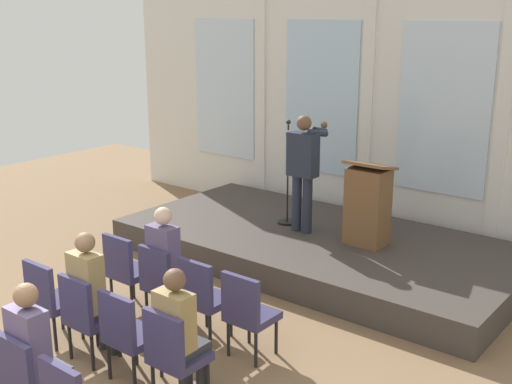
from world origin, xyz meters
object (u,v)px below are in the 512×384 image
lectern (368,205)px  chair_r0_c0 (126,267)px  audience_r0_c1 (167,259)px  chair_r1_c0 (50,297)px  chair_r0_c2 (203,294)px  chair_r1_c1 (86,313)px  audience_r1_c1 (91,290)px  chair_r0_c1 (162,280)px  audience_r1_c3 (179,328)px  mic_stand (287,201)px  chair_r1_c2 (127,331)px  speaker (303,165)px  chair_r1_c3 (173,351)px  audience_r2_c2 (35,351)px  chair_r2_c2 (29,379)px  chair_r0_c3 (248,310)px

lectern → chair_r0_c0: size_ratio=1.23×
lectern → audience_r0_c1: (-1.03, -2.72, -0.19)m
lectern → chair_r1_c0: (-1.65, -3.85, -0.41)m
audience_r0_c1 → chair_r0_c2: (0.61, -0.08, -0.23)m
audience_r0_c1 → chair_r1_c1: size_ratio=1.46×
audience_r0_c1 → audience_r1_c1: 1.05m
chair_r0_c1 → chair_r0_c0: bearing=180.0°
audience_r1_c3 → lectern: bearing=93.0°
mic_stand → chair_r1_c2: bearing=-76.5°
chair_r0_c1 → chair_r1_c2: (0.61, -1.05, 0.00)m
mic_stand → audience_r0_c1: size_ratio=1.13×
speaker → audience_r0_c1: (-0.05, -2.63, -0.60)m
lectern → audience_r0_c1: bearing=-110.8°
chair_r0_c2 → audience_r1_c1: audience_r1_c1 is taller
chair_r1_c0 → chair_r1_c3: bearing=0.0°
audience_r1_c1 → chair_r0_c2: bearing=57.6°
audience_r0_c1 → audience_r2_c2: 2.18m
speaker → chair_r2_c2: 4.90m
lectern → chair_r1_c1: (-1.03, -3.85, -0.41)m
lectern → chair_r1_c0: bearing=-113.2°
mic_stand → chair_r0_c2: 3.01m
chair_r0_c0 → audience_r0_c1: (0.61, 0.08, 0.23)m
chair_r0_c1 → audience_r1_c3: size_ratio=0.72×
lectern → chair_r0_c3: size_ratio=1.23×
audience_r0_c1 → chair_r0_c2: audience_r0_c1 is taller
speaker → audience_r0_c1: size_ratio=1.22×
chair_r1_c3 → chair_r2_c2: bearing=-120.4°
chair_r0_c3 → lectern: bearing=94.0°
mic_stand → lectern: (1.36, -0.05, 0.22)m
speaker → chair_r1_c2: (0.57, -3.75, -0.83)m
chair_r0_c2 → chair_r1_c2: bearing=-90.0°
audience_r0_c1 → chair_r1_c2: bearing=-61.4°
lectern → chair_r1_c0: size_ratio=1.23×
chair_r0_c0 → chair_r0_c2: 1.23m
audience_r0_c1 → chair_r2_c2: audience_r0_c1 is taller
audience_r1_c3 → chair_r1_c3: bearing=-90.0°
speaker → chair_r0_c3: bearing=-66.4°
chair_r0_c1 → chair_r1_c0: size_ratio=1.00×
speaker → audience_r0_c1: 2.69m
chair_r1_c0 → audience_r1_c3: 1.86m
chair_r0_c3 → audience_r0_c1: bearing=176.3°
audience_r0_c1 → chair_r1_c2: size_ratio=1.46×
chair_r1_c1 → chair_r2_c2: 1.21m
mic_stand → chair_r0_c1: mic_stand is taller
mic_stand → chair_r1_c2: 4.02m
audience_r1_c1 → chair_r0_c3: bearing=38.2°
audience_r1_c3 → chair_r1_c2: bearing=-172.4°
chair_r0_c1 → audience_r0_c1: (0.00, 0.08, 0.23)m
chair_r0_c1 → audience_r1_c3: (1.23, -0.97, 0.19)m
audience_r1_c1 → audience_r2_c2: bearing=-59.6°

